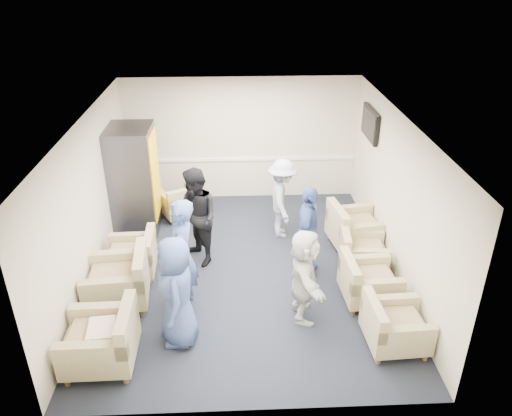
{
  "coord_description": "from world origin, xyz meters",
  "views": [
    {
      "loc": [
        -0.14,
        -7.26,
        4.95
      ],
      "look_at": [
        0.19,
        0.2,
        1.12
      ],
      "focal_mm": 35.0,
      "sensor_mm": 36.0,
      "label": 1
    }
  ],
  "objects_px": {
    "armchair_right_near": "(392,327)",
    "person_mid_left": "(182,257)",
    "person_back_left": "(196,218)",
    "person_back_right": "(282,199)",
    "armchair_corner": "(181,203)",
    "armchair_right_midnear": "(366,283)",
    "armchair_right_midfar": "(360,253)",
    "armchair_left_near": "(105,341)",
    "armchair_left_far": "(134,257)",
    "person_mid_right": "(308,231)",
    "person_front_right": "(304,276)",
    "vending_machine": "(134,180)",
    "armchair_left_mid": "(121,282)",
    "person_front_left": "(177,292)",
    "armchair_right_far": "(353,230)"
  },
  "relations": [
    {
      "from": "vending_machine",
      "to": "armchair_left_mid",
      "type": "bearing_deg",
      "value": -86.77
    },
    {
      "from": "armchair_right_midfar",
      "to": "person_mid_right",
      "type": "bearing_deg",
      "value": 100.43
    },
    {
      "from": "armchair_corner",
      "to": "person_front_left",
      "type": "relative_size",
      "value": 0.63
    },
    {
      "from": "person_mid_left",
      "to": "armchair_left_far",
      "type": "bearing_deg",
      "value": -135.63
    },
    {
      "from": "armchair_right_midnear",
      "to": "person_back_right",
      "type": "distance_m",
      "value": 2.47
    },
    {
      "from": "person_back_left",
      "to": "armchair_left_far",
      "type": "bearing_deg",
      "value": -104.94
    },
    {
      "from": "person_mid_left",
      "to": "person_front_right",
      "type": "bearing_deg",
      "value": 82.05
    },
    {
      "from": "armchair_right_near",
      "to": "person_mid_left",
      "type": "relative_size",
      "value": 0.46
    },
    {
      "from": "armchair_left_mid",
      "to": "vending_machine",
      "type": "bearing_deg",
      "value": 177.98
    },
    {
      "from": "armchair_left_far",
      "to": "armchair_corner",
      "type": "relative_size",
      "value": 0.81
    },
    {
      "from": "armchair_left_mid",
      "to": "person_front_right",
      "type": "height_order",
      "value": "person_front_right"
    },
    {
      "from": "armchair_right_midnear",
      "to": "armchair_right_midfar",
      "type": "xyz_separation_m",
      "value": [
        0.12,
        0.92,
        -0.02
      ]
    },
    {
      "from": "armchair_right_midnear",
      "to": "armchair_right_near",
      "type": "bearing_deg",
      "value": -176.72
    },
    {
      "from": "armchair_left_far",
      "to": "person_front_left",
      "type": "bearing_deg",
      "value": 26.53
    },
    {
      "from": "armchair_right_midnear",
      "to": "person_back_left",
      "type": "xyz_separation_m",
      "value": [
        -2.7,
        1.25,
        0.55
      ]
    },
    {
      "from": "armchair_corner",
      "to": "person_back_right",
      "type": "distance_m",
      "value": 2.25
    },
    {
      "from": "person_front_left",
      "to": "armchair_right_far",
      "type": "bearing_deg",
      "value": 123.99
    },
    {
      "from": "armchair_right_near",
      "to": "armchair_right_far",
      "type": "xyz_separation_m",
      "value": [
        0.03,
        2.66,
        0.04
      ]
    },
    {
      "from": "armchair_right_midfar",
      "to": "person_mid_left",
      "type": "height_order",
      "value": "person_mid_left"
    },
    {
      "from": "armchair_corner",
      "to": "person_back_left",
      "type": "bearing_deg",
      "value": 76.93
    },
    {
      "from": "armchair_right_midnear",
      "to": "person_back_left",
      "type": "relative_size",
      "value": 0.49
    },
    {
      "from": "armchair_right_midnear",
      "to": "vending_machine",
      "type": "bearing_deg",
      "value": 54.6
    },
    {
      "from": "person_back_left",
      "to": "person_back_right",
      "type": "height_order",
      "value": "person_back_left"
    },
    {
      "from": "armchair_left_far",
      "to": "vending_machine",
      "type": "height_order",
      "value": "vending_machine"
    },
    {
      "from": "armchair_left_mid",
      "to": "person_mid_right",
      "type": "relative_size",
      "value": 0.64
    },
    {
      "from": "person_mid_left",
      "to": "person_mid_right",
      "type": "relative_size",
      "value": 1.16
    },
    {
      "from": "person_back_right",
      "to": "person_mid_right",
      "type": "xyz_separation_m",
      "value": [
        0.31,
        -1.3,
        0.02
      ]
    },
    {
      "from": "person_back_right",
      "to": "person_mid_left",
      "type": "bearing_deg",
      "value": 141.44
    },
    {
      "from": "armchair_right_midfar",
      "to": "armchair_right_near",
      "type": "bearing_deg",
      "value": -174.11
    },
    {
      "from": "armchair_left_mid",
      "to": "armchair_corner",
      "type": "bearing_deg",
      "value": 161.58
    },
    {
      "from": "person_mid_right",
      "to": "armchair_right_midnear",
      "type": "bearing_deg",
      "value": -119.92
    },
    {
      "from": "armchair_left_near",
      "to": "armchair_right_midfar",
      "type": "height_order",
      "value": "armchair_left_near"
    },
    {
      "from": "armchair_left_mid",
      "to": "person_mid_left",
      "type": "distance_m",
      "value": 1.15
    },
    {
      "from": "armchair_left_mid",
      "to": "vending_machine",
      "type": "height_order",
      "value": "vending_machine"
    },
    {
      "from": "person_back_left",
      "to": "person_front_right",
      "type": "height_order",
      "value": "person_back_left"
    },
    {
      "from": "armchair_left_far",
      "to": "armchair_right_midnear",
      "type": "relative_size",
      "value": 0.97
    },
    {
      "from": "armchair_left_near",
      "to": "person_mid_right",
      "type": "xyz_separation_m",
      "value": [
        2.96,
        2.04,
        0.43
      ]
    },
    {
      "from": "armchair_left_near",
      "to": "person_front_right",
      "type": "relative_size",
      "value": 0.63
    },
    {
      "from": "person_back_right",
      "to": "person_front_right",
      "type": "distance_m",
      "value": 2.49
    },
    {
      "from": "vending_machine",
      "to": "person_front_left",
      "type": "relative_size",
      "value": 1.27
    },
    {
      "from": "armchair_right_far",
      "to": "person_front_right",
      "type": "xyz_separation_m",
      "value": [
        -1.18,
        -1.97,
        0.38
      ]
    },
    {
      "from": "vending_machine",
      "to": "person_front_left",
      "type": "bearing_deg",
      "value": -71.28
    },
    {
      "from": "person_back_left",
      "to": "person_back_right",
      "type": "bearing_deg",
      "value": 87.31
    },
    {
      "from": "person_back_left",
      "to": "person_back_right",
      "type": "xyz_separation_m",
      "value": [
        1.57,
        0.89,
        -0.1
      ]
    },
    {
      "from": "armchair_left_near",
      "to": "armchair_left_far",
      "type": "height_order",
      "value": "armchair_left_near"
    },
    {
      "from": "armchair_right_near",
      "to": "armchair_right_midnear",
      "type": "relative_size",
      "value": 0.97
    },
    {
      "from": "armchair_right_midnear",
      "to": "armchair_right_midfar",
      "type": "bearing_deg",
      "value": -10.34
    },
    {
      "from": "armchair_corner",
      "to": "person_mid_left",
      "type": "distance_m",
      "value": 3.15
    },
    {
      "from": "person_back_right",
      "to": "armchair_right_near",
      "type": "bearing_deg",
      "value": -159.53
    },
    {
      "from": "armchair_right_far",
      "to": "person_front_right",
      "type": "bearing_deg",
      "value": 139.78
    }
  ]
}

